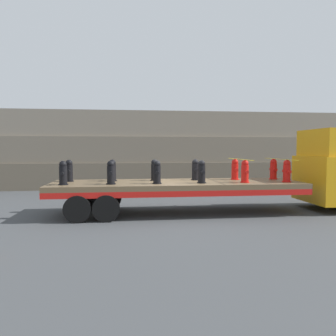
{
  "coord_description": "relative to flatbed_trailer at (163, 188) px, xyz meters",
  "views": [
    {
      "loc": [
        -1.77,
        -12.0,
        2.42
      ],
      "look_at": [
        -0.34,
        0.0,
        1.69
      ],
      "focal_mm": 35.0,
      "sensor_mm": 36.0,
      "label": 1
    }
  ],
  "objects": [
    {
      "name": "fire_hydrant_black_near_3",
      "position": [
        1.32,
        -0.57,
        0.61
      ],
      "size": [
        0.33,
        0.52,
        0.82
      ],
      "color": "black",
      "rests_on": "flatbed_trailer"
    },
    {
      "name": "ground_plane",
      "position": [
        0.51,
        0.0,
        -0.96
      ],
      "size": [
        120.0,
        120.0,
        0.0
      ],
      "primitive_type": "plane",
      "color": "#3F4244"
    },
    {
      "name": "fire_hydrant_black_near_1",
      "position": [
        -1.89,
        -0.57,
        0.61
      ],
      "size": [
        0.33,
        0.52,
        0.82
      ],
      "color": "black",
      "rests_on": "flatbed_trailer"
    },
    {
      "name": "fire_hydrant_black_far_3",
      "position": [
        1.32,
        0.57,
        0.61
      ],
      "size": [
        0.33,
        0.52,
        0.82
      ],
      "color": "black",
      "rests_on": "flatbed_trailer"
    },
    {
      "name": "fire_hydrant_red_far_4",
      "position": [
        2.92,
        0.57,
        0.61
      ],
      "size": [
        0.33,
        0.52,
        0.82
      ],
      "color": "red",
      "rests_on": "flatbed_trailer"
    },
    {
      "name": "fire_hydrant_black_near_2",
      "position": [
        -0.29,
        -0.57,
        0.61
      ],
      "size": [
        0.33,
        0.52,
        0.82
      ],
      "color": "black",
      "rests_on": "flatbed_trailer"
    },
    {
      "name": "fire_hydrant_black_near_0",
      "position": [
        -3.49,
        -0.57,
        0.61
      ],
      "size": [
        0.33,
        0.52,
        0.82
      ],
      "color": "black",
      "rests_on": "flatbed_trailer"
    },
    {
      "name": "fire_hydrant_black_far_0",
      "position": [
        -3.49,
        0.57,
        0.61
      ],
      "size": [
        0.33,
        0.52,
        0.82
      ],
      "color": "black",
      "rests_on": "flatbed_trailer"
    },
    {
      "name": "cargo_strap_rear",
      "position": [
        2.92,
        0.0,
        1.04
      ],
      "size": [
        0.05,
        2.77,
        0.01
      ],
      "color": "yellow",
      "rests_on": "fire_hydrant_red_near_4"
    },
    {
      "name": "rock_cliff",
      "position": [
        0.51,
        8.92,
        1.37
      ],
      "size": [
        60.0,
        3.3,
        4.67
      ],
      "color": "#665B4C",
      "rests_on": "ground_plane"
    },
    {
      "name": "flatbed_trailer",
      "position": [
        0.0,
        0.0,
        0.0
      ],
      "size": [
        9.22,
        2.67,
        1.17
      ],
      "color": "brown",
      "rests_on": "ground_plane"
    },
    {
      "name": "fire_hydrant_red_far_5",
      "position": [
        4.52,
        0.57,
        0.61
      ],
      "size": [
        0.33,
        0.52,
        0.82
      ],
      "color": "red",
      "rests_on": "flatbed_trailer"
    },
    {
      "name": "fire_hydrant_black_far_2",
      "position": [
        -0.29,
        0.57,
        0.61
      ],
      "size": [
        0.33,
        0.52,
        0.82
      ],
      "color": "black",
      "rests_on": "flatbed_trailer"
    },
    {
      "name": "fire_hydrant_red_near_5",
      "position": [
        4.52,
        -0.57,
        0.61
      ],
      "size": [
        0.33,
        0.52,
        0.82
      ],
      "color": "red",
      "rests_on": "flatbed_trailer"
    },
    {
      "name": "fire_hydrant_black_far_1",
      "position": [
        -1.89,
        0.57,
        0.61
      ],
      "size": [
        0.33,
        0.52,
        0.82
      ],
      "color": "black",
      "rests_on": "flatbed_trailer"
    },
    {
      "name": "fire_hydrant_red_near_4",
      "position": [
        2.92,
        -0.57,
        0.61
      ],
      "size": [
        0.33,
        0.52,
        0.82
      ],
      "color": "red",
      "rests_on": "flatbed_trailer"
    },
    {
      "name": "cargo_strap_middle",
      "position": [
        4.52,
        0.0,
        1.04
      ],
      "size": [
        0.05,
        2.77,
        0.01
      ],
      "color": "yellow",
      "rests_on": "fire_hydrant_red_near_5"
    }
  ]
}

